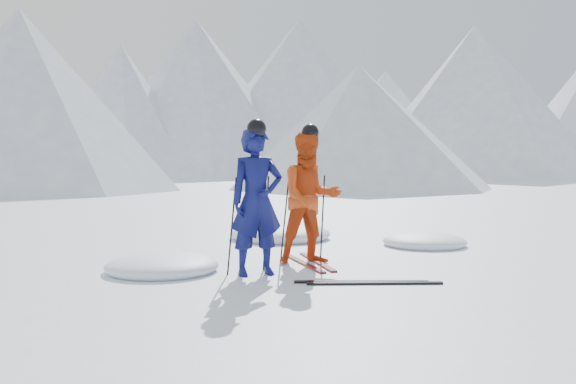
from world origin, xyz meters
name	(u,v)px	position (x,y,z in m)	size (l,w,h in m)	color
ground	(419,264)	(0.00, 0.00, 0.00)	(160.00, 160.00, 0.00)	white
mountain_range	(163,86)	(5.71, 35.31, 6.72)	(106.15, 62.94, 15.53)	#B2BCD1
skier_blue	(257,201)	(-2.49, 0.32, 0.99)	(0.73, 0.48, 1.99)	#0C104C
skier_red	(310,198)	(-1.41, 0.81, 0.99)	(0.96, 0.75, 1.98)	#CC4010
pole_blue_left	(232,226)	(-2.79, 0.47, 0.66)	(0.02, 0.02, 1.33)	black
pole_blue_right	(266,223)	(-2.24, 0.57, 0.66)	(0.02, 0.02, 1.33)	black
pole_red_left	(285,219)	(-1.71, 1.06, 0.66)	(0.02, 0.02, 1.32)	black
pole_red_right	(322,218)	(-1.11, 0.96, 0.66)	(0.02, 0.02, 1.32)	black
ski_worn_left	(303,263)	(-1.53, 0.81, 0.01)	(0.09, 1.70, 0.03)	black
ski_worn_right	(317,262)	(-1.29, 0.81, 0.01)	(0.09, 1.70, 0.03)	black
ski_loose_a	(361,282)	(-1.53, -0.77, 0.01)	(0.09, 1.70, 0.03)	black
ski_loose_b	(375,283)	(-1.43, -0.92, 0.01)	(0.09, 1.70, 0.03)	black
snow_lumps	(321,248)	(-0.47, 2.11, 0.00)	(8.53, 6.16, 0.44)	white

